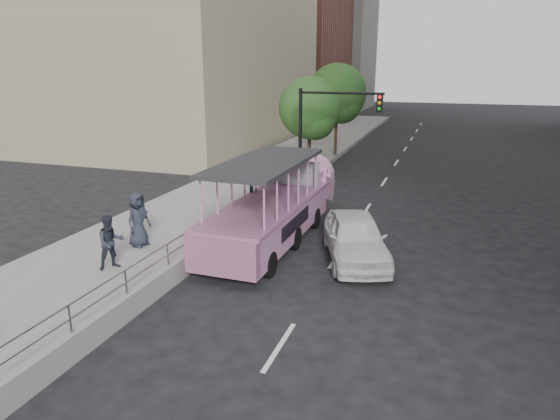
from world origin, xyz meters
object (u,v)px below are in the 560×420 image
Objects in this scene: pedestrian_far at (138,219)px; street_tree_near at (311,111)px; car at (356,237)px; pedestrian_mid at (111,242)px; duck_boat at (278,207)px; parking_sign at (252,193)px; traffic_signal at (323,124)px; street_tree_far at (338,96)px.

street_tree_near is at bearing 2.64° from pedestrian_far.
car is 0.81× the size of street_tree_near.
pedestrian_far is (-0.36, 1.96, 0.10)m from pedestrian_mid.
street_tree_near is at bearing 99.17° from duck_boat.
parking_sign is at bearing -86.92° from street_tree_near.
car is 1.89× the size of parking_sign.
car is 4.74m from parking_sign.
duck_boat is 6.31m from pedestrian_mid.
traffic_signal is at bearing 81.47° from parking_sign.
pedestrian_mid is 0.26× the size of street_tree_far.
duck_boat reaches higher than pedestrian_mid.
pedestrian_far is 0.29× the size of street_tree_far.
pedestrian_far is (-3.90, -3.26, 0.07)m from duck_boat.
street_tree_far is at bearing 91.25° from parking_sign.
car is 7.38m from pedestrian_far.
street_tree_near reaches higher than car.
duck_boat is 5.09m from pedestrian_far.
street_tree_near is (2.19, 13.88, 2.57)m from pedestrian_far.
street_tree_far is at bearing 98.43° from traffic_signal.
pedestrian_far is 0.36× the size of traffic_signal.
car is 2.44× the size of pedestrian_far.
pedestrian_far is at bearing -98.95° from street_tree_near.
pedestrian_far is at bearing 46.71° from pedestrian_mid.
traffic_signal is 0.81× the size of street_tree_far.
pedestrian_far is at bearing 175.30° from car.
street_tree_far reaches higher than parking_sign.
pedestrian_far is 14.28m from street_tree_near.
street_tree_near is at bearing 29.73° from pedestrian_mid.
pedestrian_mid is at bearing -113.51° from parking_sign.
pedestrian_mid reaches higher than car.
traffic_signal is at bearing 90.92° from duck_boat.
pedestrian_mid is 0.32× the size of traffic_signal.
duck_boat reaches higher than pedestrian_far.
street_tree_near is at bearing 114.98° from traffic_signal.
car is (3.22, -1.38, -0.39)m from duck_boat.
duck_boat is 3.91× the size of parking_sign.
pedestrian_mid is 5.99m from parking_sign.
traffic_signal reaches higher than parking_sign.
street_tree_far reaches higher than street_tree_near.
traffic_signal is 3.80m from street_tree_near.
traffic_signal is (3.42, 12.41, 2.35)m from pedestrian_mid.
duck_boat is at bearing -89.08° from traffic_signal.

